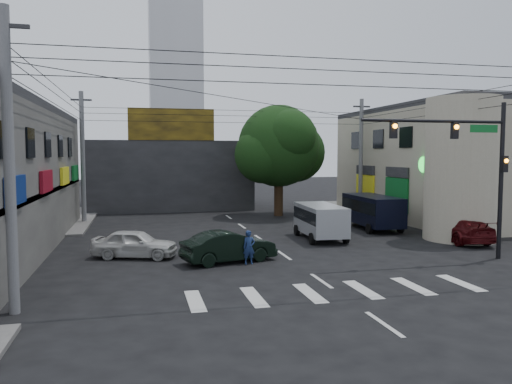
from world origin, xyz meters
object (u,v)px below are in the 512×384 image
object	(u,v)px
utility_pole_far_left	(83,158)
utility_pole_far_right	(361,157)
white_compact	(135,244)
silver_minivan	(320,222)
traffic_gantry	(470,155)
dark_sedan	(229,247)
street_tree	(279,146)
utility_pole_near_left	(9,162)
navy_van	(372,212)
traffic_officer	(249,247)
maroon_sedan	(458,229)

from	to	relation	value
utility_pole_far_left	utility_pole_far_right	distance (m)	21.00
white_compact	silver_minivan	bearing A→B (deg)	-57.84
traffic_gantry	dark_sedan	world-z (taller)	traffic_gantry
street_tree	dark_sedan	distance (m)	17.89
utility_pole_near_left	navy_van	distance (m)	23.05
utility_pole_far_right	dark_sedan	bearing A→B (deg)	-131.96
street_tree	traffic_officer	size ratio (longest dim) A/B	5.82
utility_pole_far_left	navy_van	bearing A→B (deg)	-21.25
utility_pole_near_left	navy_van	size ratio (longest dim) A/B	1.68
navy_van	traffic_officer	bearing A→B (deg)	131.46
utility_pole_near_left	utility_pole_far_right	world-z (taller)	same
street_tree	navy_van	size ratio (longest dim) A/B	1.59
traffic_officer	street_tree	bearing A→B (deg)	65.71
navy_van	traffic_gantry	bearing A→B (deg)	-179.01
utility_pole_far_left	dark_sedan	xyz separation A→B (m)	(7.66, -14.83, -3.90)
traffic_gantry	traffic_officer	distance (m)	10.79
street_tree	silver_minivan	world-z (taller)	street_tree
traffic_officer	utility_pole_near_left	bearing A→B (deg)	-153.35
maroon_sedan	utility_pole_far_left	bearing A→B (deg)	-27.23
maroon_sedan	street_tree	bearing A→B (deg)	-60.73
street_tree	dark_sedan	world-z (taller)	street_tree
traffic_officer	traffic_gantry	bearing A→B (deg)	-12.96
navy_van	white_compact	bearing A→B (deg)	112.84
utility_pole_far_right	navy_van	distance (m)	8.39
utility_pole_far_left	traffic_officer	bearing A→B (deg)	-61.35
white_compact	traffic_officer	bearing A→B (deg)	-100.62
utility_pole_far_right	dark_sedan	size ratio (longest dim) A/B	2.04
white_compact	silver_minivan	size ratio (longest dim) A/B	0.90
utility_pole_far_right	dark_sedan	world-z (taller)	utility_pole_far_right
utility_pole_far_left	white_compact	world-z (taller)	utility_pole_far_left
dark_sedan	traffic_officer	xyz separation A→B (m)	(0.79, -0.64, 0.05)
traffic_gantry	white_compact	size ratio (longest dim) A/B	1.71
silver_minivan	navy_van	xyz separation A→B (m)	(4.69, 2.94, 0.10)
white_compact	utility_pole_far_right	bearing A→B (deg)	-36.52
traffic_gantry	dark_sedan	size ratio (longest dim) A/B	1.60
white_compact	maroon_sedan	bearing A→B (deg)	-71.90
traffic_officer	dark_sedan	bearing A→B (deg)	136.99
traffic_officer	maroon_sedan	bearing A→B (deg)	8.88
street_tree	traffic_officer	world-z (taller)	street_tree
utility_pole_far_left	silver_minivan	world-z (taller)	utility_pole_far_left
white_compact	street_tree	bearing A→B (deg)	-21.23
utility_pole_far_right	traffic_officer	bearing A→B (deg)	-129.05
traffic_gantry	street_tree	bearing A→B (deg)	101.99
traffic_gantry	silver_minivan	xyz separation A→B (m)	(-4.53, 6.88, -3.85)
street_tree	traffic_gantry	bearing A→B (deg)	-78.01
dark_sedan	silver_minivan	world-z (taller)	silver_minivan
maroon_sedan	white_compact	bearing A→B (deg)	4.75
traffic_gantry	white_compact	distance (m)	15.90
traffic_gantry	utility_pole_far_left	world-z (taller)	utility_pole_far_left
dark_sedan	navy_van	distance (m)	13.26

